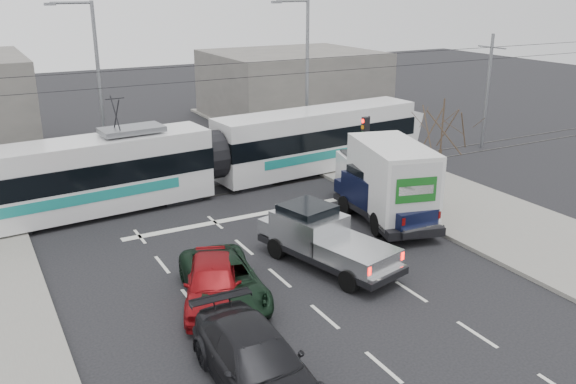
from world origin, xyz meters
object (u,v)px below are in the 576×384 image
navy_pickup (381,197)px  green_car (224,281)px  dark_car (257,362)px  silver_pickup (321,237)px  bare_tree (442,130)px  box_truck (386,180)px  red_car (213,282)px  traffic_signal (366,137)px  tram (210,156)px  street_lamp_near (304,69)px  street_lamp_far (95,78)px

navy_pickup → green_car: 9.24m
dark_car → silver_pickup: bearing=47.7°
green_car → dark_car: 4.77m
bare_tree → box_truck: (-2.52, 0.49, -2.07)m
green_car → dark_car: (-1.07, -4.65, 0.08)m
navy_pickup → red_car: navy_pickup is taller
traffic_signal → box_truck: bearing=-111.6°
tram → dark_car: (-4.82, -15.20, -1.04)m
silver_pickup → navy_pickup: bearing=14.0°
tram → red_car: tram is taller
box_truck → navy_pickup: size_ratio=1.34×
red_car → street_lamp_near: bearing=73.2°
traffic_signal → red_car: bearing=-146.9°
bare_tree → box_truck: 3.30m
street_lamp_far → tram: 7.87m
silver_pickup → green_car: (-4.20, -0.86, -0.36)m
traffic_signal → tram: bearing=152.2°
red_car → navy_pickup: bearing=42.1°
street_lamp_near → tram: (-7.56, -3.96, -3.32)m
bare_tree → silver_pickup: size_ratio=0.83×
traffic_signal → bare_tree: bearing=-74.2°
bare_tree → green_car: bare_tree is taller
street_lamp_far → street_lamp_near: bearing=-9.9°
silver_pickup → dark_car: bearing=-147.9°
silver_pickup → bare_tree: bearing=2.1°
bare_tree → box_truck: size_ratio=0.68×
navy_pickup → dark_car: navy_pickup is taller
navy_pickup → dark_car: (-9.71, -7.89, -0.37)m
street_lamp_near → red_car: (-11.72, -14.59, -4.36)m
navy_pickup → green_car: navy_pickup is taller
box_truck → red_car: 10.18m
dark_car → navy_pickup: bearing=40.5°
traffic_signal → silver_pickup: size_ratio=0.60×
traffic_signal → red_car: (-10.87, -7.08, -1.99)m
street_lamp_far → navy_pickup: street_lamp_far is taller
street_lamp_near → street_lamp_far: (-11.50, 2.00, 0.00)m
street_lamp_far → navy_pickup: bearing=-56.3°
tram → box_truck: 8.84m
street_lamp_near → bare_tree: bearing=-88.6°
bare_tree → street_lamp_near: size_ratio=0.56×
traffic_signal → silver_pickup: traffic_signal is taller
silver_pickup → navy_pickup: (4.44, 2.38, 0.09)m
silver_pickup → box_truck: 5.59m
street_lamp_near → navy_pickup: bearing=-103.3°
red_car → dark_car: (-0.66, -4.57, 0.00)m
box_truck → navy_pickup: 0.78m
bare_tree → tram: bearing=136.1°
bare_tree → dark_car: bearing=-148.8°
street_lamp_near → box_truck: size_ratio=1.22×
tram → dark_car: tram is taller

